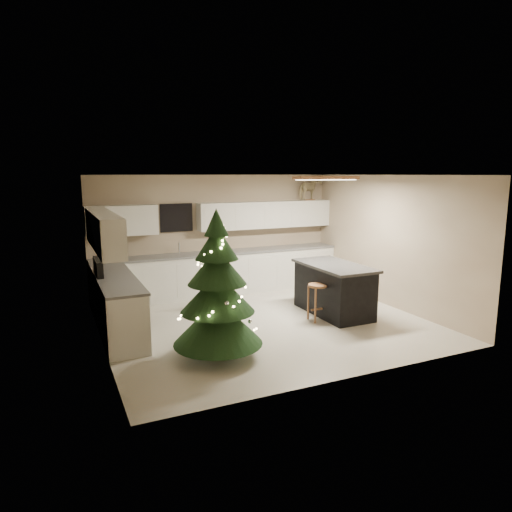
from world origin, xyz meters
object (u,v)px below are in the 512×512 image
Objects in this scene: island at (334,289)px; bar_stool at (318,293)px; toddler at (226,288)px; christmas_tree at (217,297)px; rocking_horse at (310,188)px.

island is 2.54× the size of bar_stool.
island is at bearing 25.44° from bar_stool.
bar_stool is 1.80m from toddler.
christmas_tree is 2.35× the size of toddler.
bar_stool is 0.99× the size of rocking_horse.
island is 3.11m from rocking_horse.
rocking_horse is at bearing -22.58° from toddler.
toddler reaches higher than bar_stool.
christmas_tree reaches higher than bar_stool.
island is 2.06m from toddler.
rocking_horse is (2.66, 1.37, 1.82)m from toddler.
christmas_tree is at bearing -159.97° from bar_stool.
island reaches higher than toddler.
island is at bearing -79.19° from toddler.
toddler is (-1.29, 1.25, -0.05)m from bar_stool.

